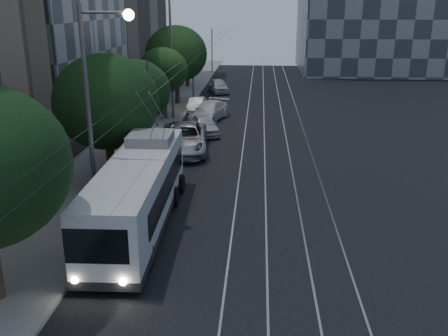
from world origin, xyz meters
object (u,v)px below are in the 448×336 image
object	(u,v)px
car_white_d	(218,86)
streetlamp_far	(176,37)
car_white_c	(197,105)
trolleybus	(139,191)
streetlamp_near	(96,95)
car_white_b	(209,111)
pickup_silver	(183,138)
car_white_a	(204,125)

from	to	relation	value
car_white_d	streetlamp_far	xyz separation A→B (m)	(-2.22, -13.57, 5.96)
car_white_c	trolleybus	bearing A→B (deg)	-87.00
trolleybus	streetlamp_near	world-z (taller)	streetlamp_near
trolleybus	car_white_b	distance (m)	20.81
trolleybus	car_white_d	bearing A→B (deg)	87.49
car_white_b	car_white_c	distance (m)	3.75
pickup_silver	car_white_d	xyz separation A→B (m)	(0.39, 22.79, -0.17)
car_white_d	streetlamp_near	bearing A→B (deg)	-109.31
car_white_b	trolleybus	bearing A→B (deg)	-76.35
car_white_b	car_white_c	xyz separation A→B (m)	(-1.46, 3.45, -0.14)
car_white_a	streetlamp_near	bearing A→B (deg)	-116.86
car_white_a	car_white_c	world-z (taller)	car_white_a
car_white_b	streetlamp_near	distance (m)	21.07
car_white_d	streetlamp_near	size ratio (longest dim) A/B	0.46
car_white_a	car_white_d	size ratio (longest dim) A/B	0.98
streetlamp_near	car_white_d	bearing A→B (deg)	86.20
pickup_silver	streetlamp_far	bearing A→B (deg)	95.49
car_white_b	pickup_silver	bearing A→B (deg)	-78.22
car_white_a	car_white_b	distance (m)	4.67
trolleybus	car_white_b	world-z (taller)	trolleybus
pickup_silver	car_white_a	world-z (taller)	pickup_silver
pickup_silver	streetlamp_near	xyz separation A→B (m)	(-1.85, -10.99, 4.70)
trolleybus	pickup_silver	world-z (taller)	trolleybus
car_white_a	car_white_d	bearing A→B (deg)	74.32
trolleybus	streetlamp_far	world-z (taller)	streetlamp_far
trolleybus	streetlamp_far	bearing A→B (deg)	93.00
trolleybus	car_white_d	distance (m)	34.22
pickup_silver	car_white_d	world-z (taller)	pickup_silver
car_white_a	car_white_b	xyz separation A→B (m)	(-0.13, 4.67, 0.04)
car_white_a	car_white_d	distance (m)	18.11
pickup_silver	car_white_b	size ratio (longest dim) A/B	1.25
car_white_a	streetlamp_far	distance (m)	7.96
streetlamp_near	trolleybus	bearing A→B (deg)	-14.36
pickup_silver	car_white_c	world-z (taller)	pickup_silver
car_white_c	streetlamp_far	size ratio (longest dim) A/B	0.33
car_white_c	streetlamp_near	xyz separation A→B (m)	(-1.10, -23.80, 5.00)
car_white_c	streetlamp_far	distance (m)	7.14
streetlamp_near	streetlamp_far	xyz separation A→B (m)	(0.03, 20.21, 1.08)
car_white_a	car_white_c	bearing A→B (deg)	84.00
streetlamp_near	car_white_a	bearing A→B (deg)	80.25
car_white_b	car_white_c	world-z (taller)	car_white_b
pickup_silver	car_white_b	world-z (taller)	pickup_silver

